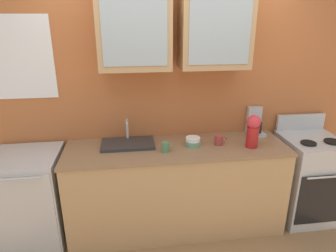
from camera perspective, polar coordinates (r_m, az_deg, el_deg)
The scene contains 11 objects.
ground_plane at distance 3.40m, azimuth 1.54°, elevation -18.38°, with size 10.00×10.00×0.00m, color #936B47.
back_wall_unit at distance 3.04m, azimuth 0.70°, elevation 9.02°, with size 4.60×0.44×2.78m.
counter at distance 3.13m, azimuth 1.62°, elevation -11.73°, with size 2.18×0.65×0.92m.
stove_range at distance 3.63m, azimuth 25.10°, elevation -8.93°, with size 0.59×0.64×1.10m.
sink_faucet at distance 2.97m, azimuth -7.71°, elevation -3.31°, with size 0.52×0.31×0.24m.
bowl_stack at distance 2.94m, azimuth 4.80°, elevation -2.97°, with size 0.15×0.15×0.08m.
vase at distance 2.96m, azimuth 15.99°, elevation -0.76°, with size 0.13×0.13×0.32m.
cup_near_sink at distance 2.79m, azimuth -0.47°, elevation -4.05°, with size 0.11×0.07×0.09m.
cup_near_bowls at distance 2.99m, azimuth 9.74°, elevation -2.71°, with size 0.12×0.09×0.09m.
dishwasher at distance 3.25m, azimuth -24.74°, elevation -12.54°, with size 0.61×0.64×0.92m.
coffee_maker at distance 3.35m, azimuth 16.33°, elevation 0.41°, with size 0.17×0.20×0.29m.
Camera 1 is at (-0.45, -2.62, 2.11)m, focal length 31.77 mm.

